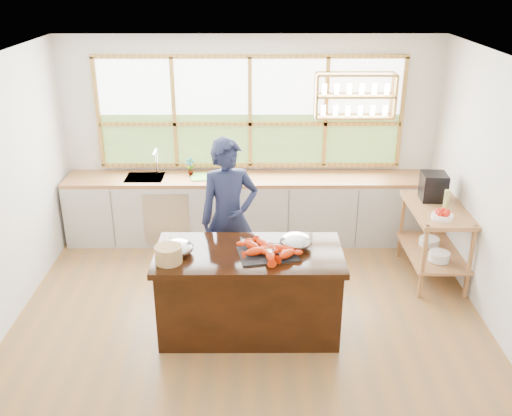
{
  "coord_description": "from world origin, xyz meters",
  "views": [
    {
      "loc": [
        0.05,
        -5.17,
        3.5
      ],
      "look_at": [
        0.07,
        0.15,
        1.22
      ],
      "focal_mm": 40.0,
      "sensor_mm": 36.0,
      "label": 1
    }
  ],
  "objects_px": {
    "cook": "(229,218)",
    "wicker_basket": "(168,254)",
    "island": "(249,291)",
    "espresso_machine": "(433,187)"
  },
  "relations": [
    {
      "from": "cook",
      "to": "wicker_basket",
      "type": "relative_size",
      "value": 7.02
    },
    {
      "from": "cook",
      "to": "wicker_basket",
      "type": "distance_m",
      "value": 1.14
    },
    {
      "from": "island",
      "to": "espresso_machine",
      "type": "xyz_separation_m",
      "value": [
        2.19,
        1.36,
        0.61
      ]
    },
    {
      "from": "island",
      "to": "cook",
      "type": "distance_m",
      "value": 0.95
    },
    {
      "from": "island",
      "to": "espresso_machine",
      "type": "height_order",
      "value": "espresso_machine"
    },
    {
      "from": "cook",
      "to": "espresso_machine",
      "type": "relative_size",
      "value": 5.57
    },
    {
      "from": "cook",
      "to": "wicker_basket",
      "type": "bearing_deg",
      "value": -134.33
    },
    {
      "from": "espresso_machine",
      "to": "wicker_basket",
      "type": "xyz_separation_m",
      "value": [
        -2.95,
        -1.56,
        -0.08
      ]
    },
    {
      "from": "island",
      "to": "wicker_basket",
      "type": "bearing_deg",
      "value": -165.02
    },
    {
      "from": "cook",
      "to": "espresso_machine",
      "type": "bearing_deg",
      "value": -3.33
    }
  ]
}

